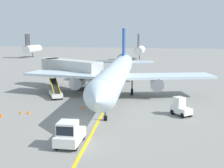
{
  "coord_description": "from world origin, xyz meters",
  "views": [
    {
      "loc": [
        9.38,
        -28.69,
        9.39
      ],
      "look_at": [
        1.31,
        9.52,
        2.5
      ],
      "focal_mm": 47.2,
      "sensor_mm": 36.0,
      "label": 1
    }
  ],
  "objects_px": {
    "ground_crew_marshaller": "(102,101)",
    "safety_cone_wingtip_left": "(82,107)",
    "jet_bridge": "(67,67)",
    "pushback_tug": "(69,134)",
    "belt_loader_forward_hold": "(56,92)",
    "safety_cone_nose_left": "(29,112)",
    "airliner": "(117,74)",
    "safety_cone_nose_right": "(21,112)",
    "safety_cone_wingtip_right": "(1,115)",
    "baggage_tug_near_wing": "(181,107)"
  },
  "relations": [
    {
      "from": "ground_crew_marshaller",
      "to": "safety_cone_wingtip_left",
      "type": "xyz_separation_m",
      "value": [
        -2.31,
        -0.96,
        -0.69
      ]
    },
    {
      "from": "jet_bridge",
      "to": "pushback_tug",
      "type": "relative_size",
      "value": 3.35
    },
    {
      "from": "ground_crew_marshaller",
      "to": "jet_bridge",
      "type": "bearing_deg",
      "value": 127.46
    },
    {
      "from": "belt_loader_forward_hold",
      "to": "safety_cone_nose_left",
      "type": "distance_m",
      "value": 8.79
    },
    {
      "from": "belt_loader_forward_hold",
      "to": "safety_cone_wingtip_left",
      "type": "height_order",
      "value": "belt_loader_forward_hold"
    },
    {
      "from": "airliner",
      "to": "jet_bridge",
      "type": "bearing_deg",
      "value": 152.62
    },
    {
      "from": "pushback_tug",
      "to": "safety_cone_wingtip_left",
      "type": "distance_m",
      "value": 12.04
    },
    {
      "from": "safety_cone_wingtip_left",
      "to": "safety_cone_nose_right",
      "type": "bearing_deg",
      "value": -149.25
    },
    {
      "from": "airliner",
      "to": "safety_cone_wingtip_right",
      "type": "distance_m",
      "value": 17.17
    },
    {
      "from": "safety_cone_nose_right",
      "to": "belt_loader_forward_hold",
      "type": "bearing_deg",
      "value": 86.25
    },
    {
      "from": "airliner",
      "to": "safety_cone_wingtip_left",
      "type": "height_order",
      "value": "airliner"
    },
    {
      "from": "safety_cone_wingtip_left",
      "to": "baggage_tug_near_wing",
      "type": "bearing_deg",
      "value": -2.48
    },
    {
      "from": "pushback_tug",
      "to": "belt_loader_forward_hold",
      "type": "relative_size",
      "value": 0.75
    },
    {
      "from": "pushback_tug",
      "to": "ground_crew_marshaller",
      "type": "bearing_deg",
      "value": 91.51
    },
    {
      "from": "safety_cone_nose_left",
      "to": "pushback_tug",
      "type": "bearing_deg",
      "value": -45.6
    },
    {
      "from": "safety_cone_wingtip_left",
      "to": "safety_cone_wingtip_right",
      "type": "height_order",
      "value": "same"
    },
    {
      "from": "jet_bridge",
      "to": "pushback_tug",
      "type": "distance_m",
      "value": 26.34
    },
    {
      "from": "belt_loader_forward_hold",
      "to": "ground_crew_marshaller",
      "type": "relative_size",
      "value": 2.91
    },
    {
      "from": "airliner",
      "to": "baggage_tug_near_wing",
      "type": "xyz_separation_m",
      "value": [
        9.05,
        -8.3,
        -2.49
      ]
    },
    {
      "from": "ground_crew_marshaller",
      "to": "safety_cone_wingtip_right",
      "type": "distance_m",
      "value": 11.9
    },
    {
      "from": "airliner",
      "to": "safety_cone_nose_left",
      "type": "distance_m",
      "value": 14.37
    },
    {
      "from": "safety_cone_wingtip_left",
      "to": "ground_crew_marshaller",
      "type": "bearing_deg",
      "value": 22.57
    },
    {
      "from": "belt_loader_forward_hold",
      "to": "safety_cone_nose_right",
      "type": "bearing_deg",
      "value": -93.75
    },
    {
      "from": "belt_loader_forward_hold",
      "to": "ground_crew_marshaller",
      "type": "distance_m",
      "value": 9.04
    },
    {
      "from": "belt_loader_forward_hold",
      "to": "safety_cone_nose_left",
      "type": "bearing_deg",
      "value": -88.13
    },
    {
      "from": "belt_loader_forward_hold",
      "to": "safety_cone_wingtip_left",
      "type": "bearing_deg",
      "value": -42.74
    },
    {
      "from": "pushback_tug",
      "to": "airliner",
      "type": "bearing_deg",
      "value": 89.32
    },
    {
      "from": "pushback_tug",
      "to": "safety_cone_wingtip_left",
      "type": "relative_size",
      "value": 8.42
    },
    {
      "from": "baggage_tug_near_wing",
      "to": "safety_cone_nose_right",
      "type": "distance_m",
      "value": 18.46
    },
    {
      "from": "safety_cone_nose_right",
      "to": "safety_cone_wingtip_right",
      "type": "xyz_separation_m",
      "value": [
        -1.55,
        -1.58,
        0.0
      ]
    },
    {
      "from": "airliner",
      "to": "safety_cone_nose_left",
      "type": "bearing_deg",
      "value": -126.05
    },
    {
      "from": "jet_bridge",
      "to": "safety_cone_wingtip_right",
      "type": "distance_m",
      "value": 18.38
    },
    {
      "from": "jet_bridge",
      "to": "safety_cone_nose_right",
      "type": "bearing_deg",
      "value": -88.29
    },
    {
      "from": "safety_cone_wingtip_right",
      "to": "belt_loader_forward_hold",
      "type": "bearing_deg",
      "value": 78.54
    },
    {
      "from": "ground_crew_marshaller",
      "to": "safety_cone_wingtip_right",
      "type": "height_order",
      "value": "ground_crew_marshaller"
    },
    {
      "from": "airliner",
      "to": "safety_cone_wingtip_left",
      "type": "distance_m",
      "value": 8.89
    },
    {
      "from": "baggage_tug_near_wing",
      "to": "safety_cone_wingtip_right",
      "type": "bearing_deg",
      "value": -166.38
    },
    {
      "from": "baggage_tug_near_wing",
      "to": "jet_bridge",
      "type": "bearing_deg",
      "value": 144.56
    },
    {
      "from": "ground_crew_marshaller",
      "to": "safety_cone_nose_left",
      "type": "relative_size",
      "value": 3.86
    },
    {
      "from": "jet_bridge",
      "to": "safety_cone_wingtip_left",
      "type": "relative_size",
      "value": 28.19
    },
    {
      "from": "belt_loader_forward_hold",
      "to": "safety_cone_wingtip_right",
      "type": "distance_m",
      "value": 10.75
    },
    {
      "from": "airliner",
      "to": "baggage_tug_near_wing",
      "type": "height_order",
      "value": "airliner"
    },
    {
      "from": "pushback_tug",
      "to": "safety_cone_nose_left",
      "type": "xyz_separation_m",
      "value": [
        -8.01,
        8.18,
        -0.77
      ]
    },
    {
      "from": "airliner",
      "to": "safety_cone_nose_left",
      "type": "relative_size",
      "value": 80.33
    },
    {
      "from": "safety_cone_nose_right",
      "to": "baggage_tug_near_wing",
      "type": "bearing_deg",
      "value": 9.99
    },
    {
      "from": "jet_bridge",
      "to": "ground_crew_marshaller",
      "type": "height_order",
      "value": "jet_bridge"
    },
    {
      "from": "airliner",
      "to": "pushback_tug",
      "type": "height_order",
      "value": "airliner"
    },
    {
      "from": "pushback_tug",
      "to": "ground_crew_marshaller",
      "type": "distance_m",
      "value": 12.69
    },
    {
      "from": "ground_crew_marshaller",
      "to": "baggage_tug_near_wing",
      "type": "bearing_deg",
      "value": -8.72
    },
    {
      "from": "belt_loader_forward_hold",
      "to": "safety_cone_wingtip_right",
      "type": "bearing_deg",
      "value": -101.46
    }
  ]
}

